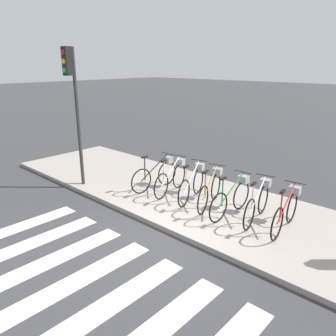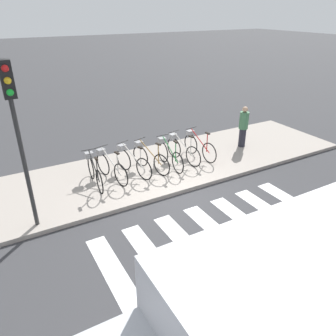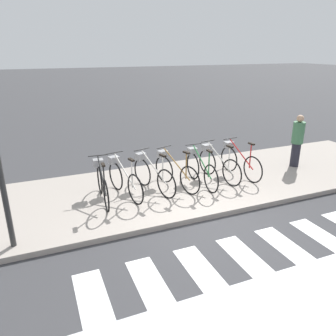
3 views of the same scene
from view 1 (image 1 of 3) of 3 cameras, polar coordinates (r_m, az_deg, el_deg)
name	(u,v)px [view 1 (image 1 of 3)]	position (r m, az deg, el deg)	size (l,w,h in m)	color
ground_plane	(167,233)	(7.48, -0.23, -11.23)	(120.00, 120.00, 0.00)	#38383A
sidewalk	(213,206)	(8.70, 7.77, -6.61)	(14.69, 3.54, 0.12)	#9E9389
parked_bicycle_0	(157,173)	(9.52, -1.95, -0.92)	(0.46, 1.72, 1.06)	black
parked_bicycle_1	(172,177)	(9.23, 0.73, -1.52)	(0.53, 1.69, 1.06)	black
parked_bicycle_2	(193,183)	(8.80, 4.34, -2.56)	(0.62, 1.66, 1.06)	black
parked_bicycle_3	(211,188)	(8.46, 7.49, -3.53)	(0.63, 1.66, 1.06)	black
parked_bicycle_4	(233,196)	(8.04, 11.18, -4.88)	(0.46, 1.72, 1.06)	black
parked_bicycle_5	(258,201)	(7.90, 15.42, -5.63)	(0.48, 1.70, 1.06)	black
parked_bicycle_6	(287,210)	(7.65, 19.96, -6.89)	(0.46, 1.72, 1.06)	black
traffic_light	(72,90)	(9.69, -16.34, 12.97)	(0.24, 0.40, 3.94)	#2D2D2D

